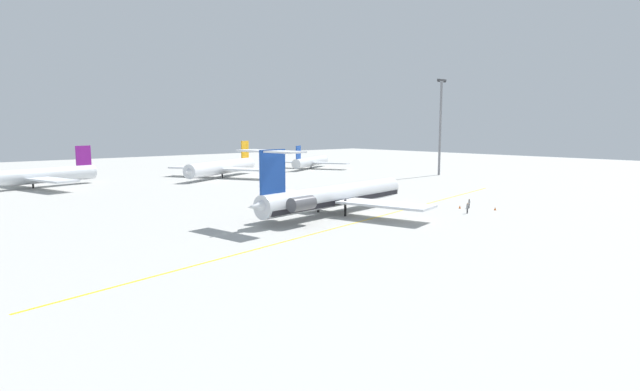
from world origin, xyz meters
TOP-DOWN VIEW (x-y plane):
  - ground at (0.00, 0.00)m, footprint 377.75×377.75m
  - main_jetliner at (-5.17, 3.99)m, footprint 39.08×34.62m
  - airliner_mid_left at (-34.24, 78.86)m, footprint 32.68×32.59m
  - airliner_mid_right at (13.47, 70.84)m, footprint 32.16×32.56m
  - airliner_far_right at (55.63, 79.00)m, footprint 26.43×26.75m
  - ground_crew_near_nose at (17.82, -8.01)m, footprint 0.27×0.42m
  - ground_crew_near_tail at (12.27, 22.09)m, footprint 0.29×0.34m
  - ground_crew_portside at (12.56, -10.96)m, footprint 0.44×0.29m
  - ground_crew_starboard at (13.53, 24.28)m, footprint 0.29×0.35m
  - safety_cone_nose at (19.16, -12.40)m, footprint 0.40×0.40m
  - safety_cone_wingtip at (16.30, -7.08)m, footprint 0.40×0.40m
  - taxiway_centreline at (-4.09, -3.51)m, footprint 103.92×19.63m
  - light_mast at (68.13, 33.84)m, footprint 4.00×0.70m

SIDE VIEW (x-z plane):
  - ground at x=0.00m, z-range 0.00..0.00m
  - taxiway_centreline at x=-4.09m, z-range 0.00..0.01m
  - safety_cone_nose at x=19.16m, z-range 0.00..0.55m
  - safety_cone_wingtip at x=16.30m, z-range 0.00..0.55m
  - ground_crew_near_tail at x=12.27m, z-range 0.22..1.87m
  - ground_crew_near_nose at x=17.82m, z-range 0.22..1.90m
  - ground_crew_starboard at x=13.53m, z-range 0.22..1.90m
  - ground_crew_portside at x=12.56m, z-range 0.24..2.08m
  - airliner_far_right at x=55.63m, z-range -1.74..6.72m
  - airliner_mid_left at x=-34.24m, z-range -2.02..7.81m
  - airliner_mid_right at x=13.47m, z-range -2.12..8.19m
  - main_jetliner at x=-5.17m, z-range -2.59..8.80m
  - light_mast at x=68.13m, z-range 1.23..30.08m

